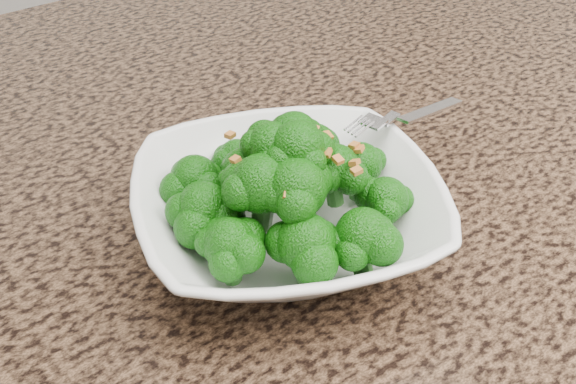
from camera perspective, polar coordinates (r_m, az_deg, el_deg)
granite_counter at (r=0.75m, az=4.21°, el=3.89°), size 1.64×1.04×0.03m
bowl at (r=0.57m, az=-0.00°, el=-1.64°), size 0.32×0.32×0.06m
broccoli_pile at (r=0.54m, az=-0.00°, el=4.20°), size 0.21×0.21×0.08m
garlic_topping at (r=0.52m, az=-0.00°, el=8.18°), size 0.13×0.13×0.01m
fork at (r=0.64m, az=8.24°, el=5.82°), size 0.17×0.06×0.01m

